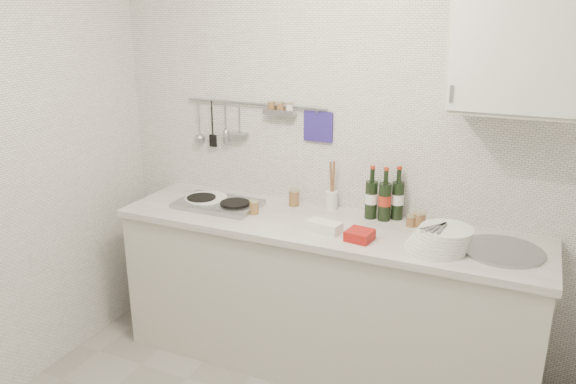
# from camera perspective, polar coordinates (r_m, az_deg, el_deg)

# --- Properties ---
(back_wall) EXTENTS (3.00, 0.02, 2.50)m
(back_wall) POSITION_cam_1_polar(r_m,az_deg,el_deg) (3.36, 5.68, 3.78)
(back_wall) COLOR silver
(back_wall) RESTS_ON floor
(counter) EXTENTS (2.44, 0.64, 0.96)m
(counter) POSITION_cam_1_polar(r_m,az_deg,el_deg) (3.39, 3.69, -10.87)
(counter) COLOR beige
(counter) RESTS_ON floor
(wall_rail) EXTENTS (0.98, 0.09, 0.34)m
(wall_rail) POSITION_cam_1_polar(r_m,az_deg,el_deg) (3.52, -3.71, 7.44)
(wall_rail) COLOR #93969B
(wall_rail) RESTS_ON back_wall
(wall_cabinet) EXTENTS (0.60, 0.38, 0.70)m
(wall_cabinet) POSITION_cam_1_polar(r_m,az_deg,el_deg) (2.91, 22.47, 14.30)
(wall_cabinet) COLOR beige
(wall_cabinet) RESTS_ON back_wall
(plate_stack_hob) EXTENTS (0.28, 0.28, 0.04)m
(plate_stack_hob) POSITION_cam_1_polar(r_m,az_deg,el_deg) (3.54, -8.43, -0.80)
(plate_stack_hob) COLOR #5479BF
(plate_stack_hob) RESTS_ON counter
(plate_stack_sink) EXTENTS (0.33, 0.32, 0.12)m
(plate_stack_sink) POSITION_cam_1_polar(r_m,az_deg,el_deg) (2.94, 15.24, -4.62)
(plate_stack_sink) COLOR white
(plate_stack_sink) RESTS_ON counter
(wine_bottles) EXTENTS (0.21, 0.12, 0.31)m
(wine_bottles) POSITION_cam_1_polar(r_m,az_deg,el_deg) (3.24, 9.81, -0.13)
(wine_bottles) COLOR black
(wine_bottles) RESTS_ON counter
(butter_dish) EXTENTS (0.20, 0.12, 0.06)m
(butter_dish) POSITION_cam_1_polar(r_m,az_deg,el_deg) (3.07, 3.70, -3.52)
(butter_dish) COLOR white
(butter_dish) RESTS_ON counter
(strawberry_punnet) EXTENTS (0.15, 0.15, 0.05)m
(strawberry_punnet) POSITION_cam_1_polar(r_m,az_deg,el_deg) (2.97, 7.29, -4.38)
(strawberry_punnet) COLOR #AE1B13
(strawberry_punnet) RESTS_ON counter
(utensil_crock) EXTENTS (0.07, 0.07, 0.31)m
(utensil_crock) POSITION_cam_1_polar(r_m,az_deg,el_deg) (3.39, 4.44, -0.60)
(utensil_crock) COLOR white
(utensil_crock) RESTS_ON counter
(jar_a) EXTENTS (0.07, 0.07, 0.10)m
(jar_a) POSITION_cam_1_polar(r_m,az_deg,el_deg) (3.45, 0.60, -0.55)
(jar_a) COLOR brown
(jar_a) RESTS_ON counter
(jar_b) EXTENTS (0.07, 0.07, 0.08)m
(jar_b) POSITION_cam_1_polar(r_m,az_deg,el_deg) (3.21, 13.23, -2.69)
(jar_b) COLOR brown
(jar_b) RESTS_ON counter
(jar_c) EXTENTS (0.06, 0.06, 0.07)m
(jar_c) POSITION_cam_1_polar(r_m,az_deg,el_deg) (3.20, 12.39, -2.84)
(jar_c) COLOR brown
(jar_c) RESTS_ON counter
(jar_d) EXTENTS (0.06, 0.06, 0.08)m
(jar_d) POSITION_cam_1_polar(r_m,az_deg,el_deg) (3.32, -3.48, -1.53)
(jar_d) COLOR brown
(jar_d) RESTS_ON counter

